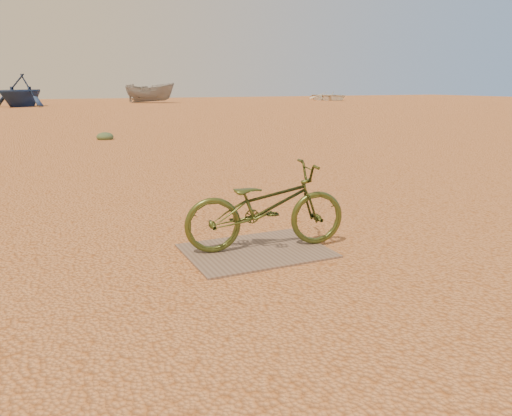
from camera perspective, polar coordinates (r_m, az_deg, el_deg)
name	(u,v)px	position (r m, az deg, el deg)	size (l,w,h in m)	color
ground	(233,268)	(4.98, -2.70, -6.82)	(120.00, 120.00, 0.00)	#DB8E56
plywood_board	(256,251)	(5.42, 0.00, -4.91)	(1.50, 1.12, 0.02)	#786153
bicycle	(266,206)	(5.37, 1.14, 0.19)	(0.62, 1.77, 0.93)	#3E4B1E
boat_far_left	(21,90)	(43.93, -25.32, 12.08)	(4.16, 4.82, 2.54)	navy
boat_mid_right	(150,93)	(48.97, -12.02, 12.75)	(1.79, 4.75, 1.84)	gray
boat_far_right	(330,96)	(55.47, 8.43, 12.55)	(3.19, 4.47, 0.93)	white
kale_b	(105,139)	(17.14, -16.85, 7.52)	(0.54, 0.54, 0.30)	#4D6140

